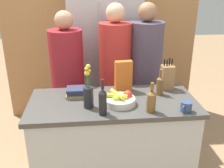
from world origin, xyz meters
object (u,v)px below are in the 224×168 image
object	(u,v)px
person_in_blue	(115,73)
flower_vase	(88,94)
coffee_mug	(186,107)
fruit_bowl	(120,100)
person_at_sink	(68,79)
cereal_box	(123,76)
bottle_oil	(160,85)
book_stack	(76,92)
knife_block	(167,77)
bottle_wine	(103,101)
refrigerator	(104,53)
bottle_vinegar	(151,101)
person_in_red_tee	(145,72)

from	to	relation	value
person_in_blue	flower_vase	bearing A→B (deg)	-98.86
coffee_mug	fruit_bowl	bearing A→B (deg)	159.97
flower_vase	person_at_sink	xyz separation A→B (m)	(-0.21, 0.72, -0.13)
cereal_box	bottle_oil	world-z (taller)	cereal_box
book_stack	person_in_blue	world-z (taller)	person_in_blue
person_in_blue	book_stack	bearing A→B (deg)	-115.11
knife_block	cereal_box	world-z (taller)	knife_block
bottle_wine	knife_block	bearing A→B (deg)	35.19
knife_block	bottle_oil	distance (m)	0.16
refrigerator	bottle_vinegar	world-z (taller)	refrigerator
coffee_mug	person_at_sink	distance (m)	1.30
person_in_blue	bottle_wine	bearing A→B (deg)	-89.30
bottle_vinegar	person_in_red_tee	world-z (taller)	person_in_red_tee
refrigerator	knife_block	bearing A→B (deg)	-63.25
bottle_wine	fruit_bowl	bearing A→B (deg)	47.64
bottle_oil	bottle_wine	world-z (taller)	bottle_wine
coffee_mug	person_in_blue	distance (m)	0.99
bottle_oil	refrigerator	bearing A→B (deg)	109.86
cereal_box	person_at_sink	size ratio (longest dim) A/B	0.18
bottle_oil	person_in_red_tee	xyz separation A→B (m)	(-0.01, 0.56, -0.07)
bottle_wine	cereal_box	bearing A→B (deg)	63.78
book_stack	bottle_wine	world-z (taller)	bottle_wine
cereal_box	bottle_oil	bearing A→B (deg)	-21.37
knife_block	book_stack	world-z (taller)	knife_block
bottle_vinegar	person_in_blue	xyz separation A→B (m)	(-0.18, 0.86, -0.07)
flower_vase	bottle_vinegar	xyz separation A→B (m)	(0.48, -0.12, -0.02)
refrigerator	coffee_mug	xyz separation A→B (m)	(0.53, -1.47, -0.04)
bottle_oil	person_at_sink	distance (m)	1.00
bottle_wine	person_in_blue	world-z (taller)	person_in_blue
person_at_sink	fruit_bowl	bearing A→B (deg)	-75.23
fruit_bowl	bottle_wine	bearing A→B (deg)	-132.36
person_in_blue	person_in_red_tee	distance (m)	0.33
book_stack	coffee_mug	bearing A→B (deg)	-23.31
person_in_red_tee	person_at_sink	bearing A→B (deg)	178.51
refrigerator	bottle_wine	distance (m)	1.46
coffee_mug	bottle_vinegar	size ratio (longest dim) A/B	0.43
person_at_sink	coffee_mug	bearing A→B (deg)	-61.48
knife_block	person_in_blue	xyz separation A→B (m)	(-0.44, 0.42, -0.09)
cereal_box	person_at_sink	xyz separation A→B (m)	(-0.53, 0.41, -0.16)
fruit_bowl	bottle_vinegar	distance (m)	0.28
knife_block	person_at_sink	xyz separation A→B (m)	(-0.94, 0.41, -0.13)
fruit_bowl	book_stack	xyz separation A→B (m)	(-0.36, 0.19, 0.00)
flower_vase	book_stack	bearing A→B (deg)	115.65
book_stack	person_in_red_tee	xyz separation A→B (m)	(0.73, 0.53, -0.02)
person_at_sink	person_in_red_tee	world-z (taller)	person_in_red_tee
fruit_bowl	person_in_blue	size ratio (longest dim) A/B	0.15
bottle_vinegar	person_in_blue	size ratio (longest dim) A/B	0.15
bottle_oil	person_in_red_tee	world-z (taller)	person_in_red_tee
bottle_wine	book_stack	bearing A→B (deg)	120.89
coffee_mug	bottle_wine	world-z (taller)	bottle_wine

